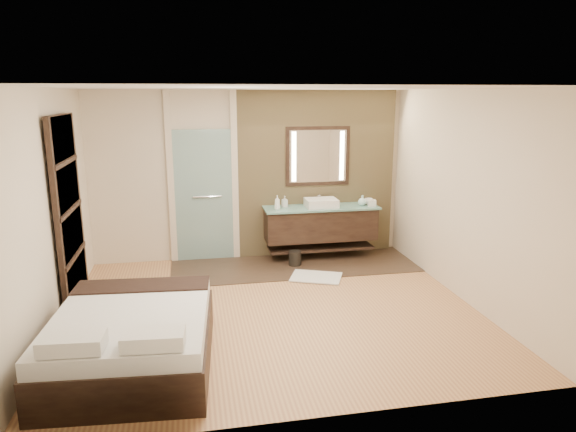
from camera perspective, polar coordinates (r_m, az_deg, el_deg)
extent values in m
plane|color=#A56B45|center=(6.54, -1.67, -10.34)|extent=(5.00, 5.00, 0.00)
cube|color=#35291D|center=(8.10, 0.70, -5.50)|extent=(3.80, 1.30, 0.01)
cube|color=tan|center=(8.47, 3.22, 4.68)|extent=(2.60, 0.08, 2.70)
cube|color=black|center=(8.35, 3.64, -0.91)|extent=(1.80, 0.50, 0.50)
cube|color=black|center=(8.46, 3.60, -3.47)|extent=(1.71, 0.45, 0.04)
cube|color=#82C6BA|center=(8.27, 3.70, 0.93)|extent=(1.85, 0.55, 0.03)
cube|color=white|center=(8.25, 3.71, 1.48)|extent=(0.50, 0.38, 0.13)
cylinder|color=silver|center=(8.43, 3.39, 1.87)|extent=(0.03, 0.03, 0.18)
cylinder|color=silver|center=(8.37, 3.46, 2.35)|extent=(0.02, 0.10, 0.02)
cube|color=black|center=(8.38, 3.33, 6.66)|extent=(1.06, 0.03, 0.96)
cube|color=white|center=(8.37, 3.36, 6.65)|extent=(0.94, 0.01, 0.84)
cube|color=#FFE5BF|center=(8.27, 0.66, 6.59)|extent=(0.07, 0.01, 0.80)
cube|color=#FFE5BF|center=(8.47, 6.01, 6.68)|extent=(0.07, 0.01, 0.80)
cube|color=#BEF0EE|center=(8.26, -9.34, 2.19)|extent=(0.90, 0.05, 2.10)
cylinder|color=silver|center=(8.22, -8.98, 2.14)|extent=(0.45, 0.03, 0.03)
cube|color=beige|center=(8.22, -12.91, 4.10)|extent=(0.10, 0.08, 2.70)
cube|color=beige|center=(8.25, -5.94, 4.40)|extent=(0.10, 0.08, 2.70)
cube|color=black|center=(6.83, -23.18, 0.20)|extent=(0.06, 1.20, 2.40)
cube|color=#F0E7C9|center=(7.05, -22.39, -6.39)|extent=(0.02, 1.06, 0.52)
cube|color=#F0E7C9|center=(6.88, -22.83, -1.77)|extent=(0.02, 1.06, 0.52)
cube|color=#F0E7C9|center=(6.76, -23.28, 3.04)|extent=(0.02, 1.06, 0.52)
cube|color=#F0E7C9|center=(6.69, -23.74, 7.99)|extent=(0.02, 1.06, 0.52)
cube|color=black|center=(5.43, -16.79, -13.78)|extent=(1.63, 1.97, 0.41)
cube|color=silver|center=(5.31, -17.00, -11.00)|extent=(1.58, 1.92, 0.17)
cube|color=black|center=(5.91, -15.86, -7.49)|extent=(1.47, 0.53, 0.04)
cube|color=silver|center=(4.67, -22.82, -12.87)|extent=(0.53, 0.32, 0.13)
cube|color=silver|center=(4.52, -14.69, -13.06)|extent=(0.53, 0.32, 0.13)
cube|color=silver|center=(7.58, 3.14, -6.78)|extent=(0.86, 0.74, 0.02)
cylinder|color=black|center=(8.06, 0.77, -4.74)|extent=(0.22, 0.22, 0.24)
cube|color=silver|center=(8.40, 9.31, 1.44)|extent=(0.14, 0.14, 0.10)
imported|color=white|center=(8.05, -1.20, 1.53)|extent=(0.09, 0.10, 0.22)
imported|color=#B2B2B2|center=(8.22, -0.38, 1.64)|extent=(0.09, 0.09, 0.18)
imported|color=silver|center=(8.42, 8.25, 1.74)|extent=(0.17, 0.17, 0.17)
imported|color=white|center=(8.50, 8.95, 1.61)|extent=(0.17, 0.17, 0.10)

